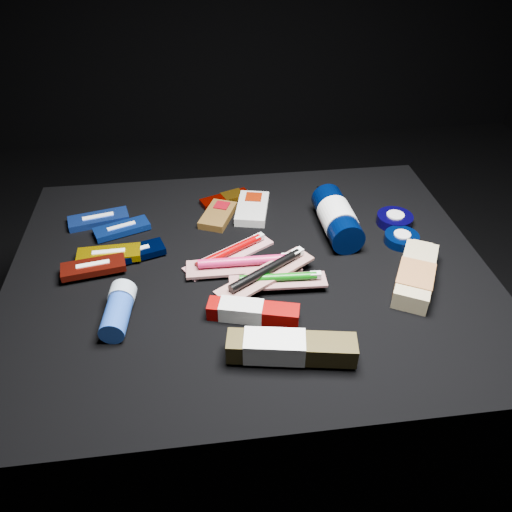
{
  "coord_description": "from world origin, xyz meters",
  "views": [
    {
      "loc": [
        -0.09,
        -0.79,
        1.05
      ],
      "look_at": [
        0.01,
        0.01,
        0.42
      ],
      "focal_mm": 35.0,
      "sensor_mm": 36.0,
      "label": 1
    }
  ],
  "objects": [
    {
      "name": "toothpaste_carton_red",
      "position": [
        -0.02,
        -0.14,
        0.42
      ],
      "size": [
        0.17,
        0.08,
        0.03
      ],
      "rotation": [
        0.0,
        0.0,
        -0.26
      ],
      "color": "#6C0100",
      "rests_on": "cloth_table"
    },
    {
      "name": "lotion_bottle",
      "position": [
        0.21,
        0.1,
        0.44
      ],
      "size": [
        0.08,
        0.23,
        0.07
      ],
      "rotation": [
        0.0,
        0.0,
        0.03
      ],
      "color": "black",
      "rests_on": "cloth_table"
    },
    {
      "name": "toothpaste_carton_green",
      "position": [
        0.03,
        -0.25,
        0.43
      ],
      "size": [
        0.22,
        0.08,
        0.04
      ],
      "rotation": [
        0.0,
        0.0,
        -0.18
      ],
      "color": "#372E12",
      "rests_on": "cloth_table"
    },
    {
      "name": "luna_bar_4",
      "position": [
        -0.31,
        0.02,
        0.42
      ],
      "size": [
        0.13,
        0.07,
        0.02
      ],
      "rotation": [
        0.0,
        0.0,
        0.17
      ],
      "color": "maroon",
      "rests_on": "cloth_table"
    },
    {
      "name": "power_bar",
      "position": [
        -0.02,
        0.27,
        0.41
      ],
      "size": [
        0.13,
        0.08,
        0.02
      ],
      "rotation": [
        0.0,
        0.0,
        0.37
      ],
      "color": "#6A0600",
      "rests_on": "cloth_table"
    },
    {
      "name": "clif_bar_1",
      "position": [
        0.03,
        0.21,
        0.41
      ],
      "size": [
        0.1,
        0.14,
        0.02
      ],
      "rotation": [
        0.0,
        0.0,
        -0.22
      ],
      "color": "#ACAEA6",
      "rests_on": "cloth_table"
    },
    {
      "name": "ground",
      "position": [
        0.0,
        0.0,
        0.0
      ],
      "size": [
        3.0,
        3.0,
        0.0
      ],
      "primitive_type": "plane",
      "color": "black",
      "rests_on": "ground"
    },
    {
      "name": "luna_bar_0",
      "position": [
        -0.33,
        0.21,
        0.41
      ],
      "size": [
        0.14,
        0.08,
        0.02
      ],
      "rotation": [
        0.0,
        0.0,
        0.22
      ],
      "color": "#183899",
      "rests_on": "cloth_table"
    },
    {
      "name": "cloth_table",
      "position": [
        0.0,
        0.0,
        0.2
      ],
      "size": [
        0.98,
        0.78,
        0.4
      ],
      "primitive_type": "cube",
      "color": "black",
      "rests_on": "ground"
    },
    {
      "name": "clif_bar_0",
      "position": [
        -0.05,
        0.19,
        0.41
      ],
      "size": [
        0.1,
        0.13,
        0.02
      ],
      "rotation": [
        0.0,
        0.0,
        -0.4
      ],
      "color": "#4F3514",
      "rests_on": "cloth_table"
    },
    {
      "name": "luna_bar_1",
      "position": [
        -0.27,
        0.16,
        0.41
      ],
      "size": [
        0.13,
        0.09,
        0.02
      ],
      "rotation": [
        0.0,
        0.0,
        0.36
      ],
      "color": "navy",
      "rests_on": "cloth_table"
    },
    {
      "name": "toothbrush_pack_2",
      "position": [
        0.05,
        -0.07,
        0.42
      ],
      "size": [
        0.19,
        0.05,
        0.02
      ],
      "rotation": [
        0.0,
        0.0,
        -0.05
      ],
      "color": "#AAA39D",
      "rests_on": "cloth_table"
    },
    {
      "name": "luna_bar_3",
      "position": [
        -0.29,
        0.06,
        0.42
      ],
      "size": [
        0.13,
        0.05,
        0.02
      ],
      "rotation": [
        0.0,
        0.0,
        0.03
      ],
      "color": "#B08D00",
      "rests_on": "cloth_table"
    },
    {
      "name": "toothbrush_pack_1",
      "position": [
        -0.01,
        -0.01,
        0.42
      ],
      "size": [
        0.23,
        0.06,
        0.03
      ],
      "rotation": [
        0.0,
        0.0,
        -0.02
      ],
      "color": "#B6B1AA",
      "rests_on": "cloth_table"
    },
    {
      "name": "cream_tin_lower",
      "position": [
        0.34,
        0.04,
        0.41
      ],
      "size": [
        0.07,
        0.07,
        0.02
      ],
      "rotation": [
        0.0,
        0.0,
        0.15
      ],
      "color": "black",
      "rests_on": "cloth_table"
    },
    {
      "name": "deodorant_stick",
      "position": [
        -0.25,
        -0.12,
        0.42
      ],
      "size": [
        0.06,
        0.12,
        0.05
      ],
      "rotation": [
        0.0,
        0.0,
        -0.11
      ],
      "color": "#1D429F",
      "rests_on": "cloth_table"
    },
    {
      "name": "toothbrush_pack_3",
      "position": [
        0.03,
        -0.06,
        0.43
      ],
      "size": [
        0.21,
        0.16,
        0.02
      ],
      "rotation": [
        0.0,
        0.0,
        0.58
      ],
      "color": "#A8A29C",
      "rests_on": "cloth_table"
    },
    {
      "name": "bodywash_bottle",
      "position": [
        0.32,
        -0.09,
        0.42
      ],
      "size": [
        0.14,
        0.19,
        0.04
      ],
      "rotation": [
        0.0,
        0.0,
        -0.5
      ],
      "color": "tan",
      "rests_on": "cloth_table"
    },
    {
      "name": "toothbrush_pack_0",
      "position": [
        -0.04,
        0.04,
        0.41
      ],
      "size": [
        0.2,
        0.15,
        0.02
      ],
      "rotation": [
        0.0,
        0.0,
        0.54
      ],
      "color": "silver",
      "rests_on": "cloth_table"
    },
    {
      "name": "cream_tin_upper",
      "position": [
        0.35,
        0.12,
        0.41
      ],
      "size": [
        0.08,
        0.08,
        0.03
      ],
      "rotation": [
        0.0,
        0.0,
        -0.31
      ],
      "color": "black",
      "rests_on": "cloth_table"
    },
    {
      "name": "luna_bar_2",
      "position": [
        -0.24,
        0.06,
        0.41
      ],
      "size": [
        0.13,
        0.08,
        0.02
      ],
      "rotation": [
        0.0,
        0.0,
        0.3
      ],
      "color": "black",
      "rests_on": "cloth_table"
    }
  ]
}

